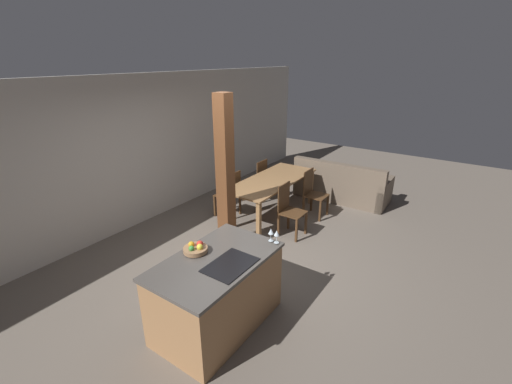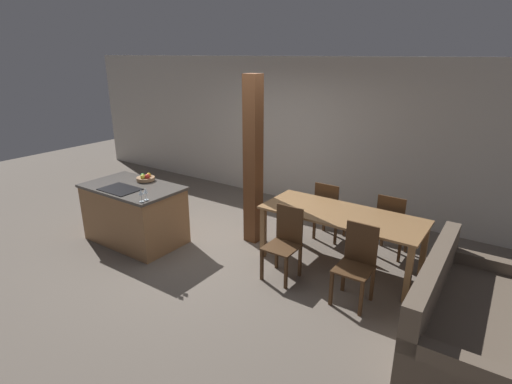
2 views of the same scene
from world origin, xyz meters
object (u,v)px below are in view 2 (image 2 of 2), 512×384
(kitchen_island, at_px, (135,213))
(couch, at_px, (460,319))
(dining_chair_near_right, at_px, (356,263))
(fruit_bowl, at_px, (146,178))
(wine_glass_near, at_px, (141,193))
(dining_chair_far_right, at_px, (391,225))
(dining_chair_near_left, at_px, (285,242))
(dining_chair_far_left, at_px, (329,210))
(wine_glass_middle, at_px, (146,191))
(dining_table, at_px, (341,220))
(timber_post, at_px, (253,162))

(kitchen_island, height_order, couch, kitchen_island)
(dining_chair_near_right, bearing_deg, fruit_bowl, -177.83)
(wine_glass_near, distance_m, dining_chair_far_right, 3.45)
(dining_chair_near_left, relative_size, dining_chair_far_left, 1.00)
(fruit_bowl, bearing_deg, dining_chair_near_left, 3.02)
(kitchen_island, height_order, dining_chair_far_right, dining_chair_far_right)
(wine_glass_near, relative_size, couch, 0.08)
(wine_glass_middle, relative_size, couch, 0.08)
(kitchen_island, bearing_deg, wine_glass_near, -29.36)
(fruit_bowl, bearing_deg, kitchen_island, -87.21)
(dining_chair_far_left, bearing_deg, dining_chair_near_left, 90.00)
(dining_chair_far_right, height_order, couch, dining_chair_far_right)
(dining_chair_far_left, bearing_deg, wine_glass_middle, 49.27)
(dining_chair_far_left, bearing_deg, dining_chair_near_right, 126.04)
(wine_glass_near, relative_size, dining_chair_near_left, 0.18)
(wine_glass_middle, xyz_separation_m, dining_chair_near_right, (2.69, 0.70, -0.54))
(wine_glass_middle, xyz_separation_m, dining_table, (2.21, 1.36, -0.35))
(dining_chair_near_left, relative_size, dining_chair_far_right, 1.00)
(wine_glass_near, distance_m, dining_chair_near_right, 2.85)
(wine_glass_middle, bearing_deg, fruit_bowl, 139.85)
(dining_table, xyz_separation_m, dining_chair_near_right, (0.48, -0.65, -0.19))
(fruit_bowl, xyz_separation_m, wine_glass_near, (0.68, -0.66, 0.08))
(wine_glass_near, relative_size, dining_chair_far_left, 0.18)
(dining_chair_near_right, relative_size, couch, 0.46)
(couch, bearing_deg, dining_chair_near_left, 84.79)
(kitchen_island, bearing_deg, couch, 3.20)
(dining_table, bearing_deg, kitchen_island, -159.77)
(kitchen_island, bearing_deg, dining_chair_near_left, 9.60)
(dining_table, height_order, couch, couch)
(fruit_bowl, distance_m, wine_glass_middle, 0.90)
(dining_table, relative_size, dining_chair_near_left, 2.29)
(wine_glass_near, height_order, dining_chair_near_left, wine_glass_near)
(dining_chair_near_right, height_order, dining_chair_far_right, same)
(dining_table, xyz_separation_m, timber_post, (-1.41, -0.02, 0.57))
(wine_glass_near, bearing_deg, wine_glass_middle, 90.00)
(dining_chair_far_right, bearing_deg, dining_chair_far_left, 0.00)
(wine_glass_middle, relative_size, dining_chair_far_right, 0.18)
(fruit_bowl, distance_m, wine_glass_near, 0.95)
(dining_chair_far_right, bearing_deg, timber_post, 19.63)
(dining_table, distance_m, dining_chair_far_left, 0.83)
(dining_chair_far_right, bearing_deg, wine_glass_middle, 36.85)
(kitchen_island, bearing_deg, wine_glass_middle, -23.97)
(wine_glass_near, relative_size, dining_chair_near_right, 0.18)
(dining_table, xyz_separation_m, dining_chair_far_right, (0.48, 0.65, -0.19))
(wine_glass_middle, distance_m, dining_table, 2.62)
(couch, bearing_deg, dining_table, 62.37)
(dining_chair_near_right, xyz_separation_m, timber_post, (-1.89, 0.64, 0.76))
(dining_chair_far_left, bearing_deg, wine_glass_near, 50.36)
(dining_chair_near_right, bearing_deg, wine_glass_near, -163.75)
(wine_glass_near, bearing_deg, dining_chair_near_right, 16.25)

